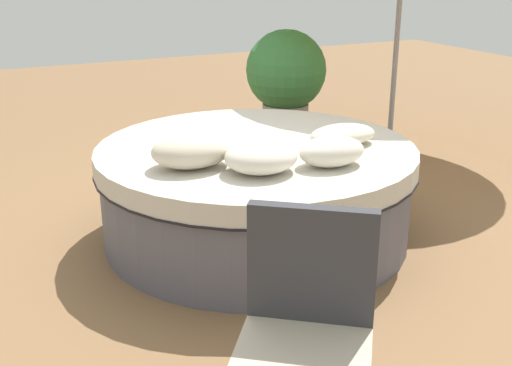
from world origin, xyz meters
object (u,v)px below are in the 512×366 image
object	(u,v)px
patio_chair	(307,316)
planter	(286,79)
throw_pillow_3	(343,135)
round_bed	(256,191)
throw_pillow_0	(192,150)
throw_pillow_2	(332,151)
throw_pillow_1	(261,157)

from	to	relation	value
patio_chair	planter	world-z (taller)	planter
throw_pillow_3	round_bed	bearing A→B (deg)	156.74
throw_pillow_0	patio_chair	xyz separation A→B (m)	(-0.15, -1.64, -0.21)
round_bed	patio_chair	bearing A→B (deg)	-110.43
throw_pillow_3	planter	distance (m)	2.24
planter	throw_pillow_2	bearing A→B (deg)	-112.74
round_bed	throw_pillow_3	bearing A→B (deg)	-23.26
throw_pillow_2	throw_pillow_1	bearing A→B (deg)	169.67
round_bed	throw_pillow_2	size ratio (longest dim) A/B	5.09
round_bed	planter	xyz separation A→B (m)	(1.27, 1.89, 0.36)
throw_pillow_0	patio_chair	size ratio (longest dim) A/B	0.52
throw_pillow_1	throw_pillow_2	xyz separation A→B (m)	(0.44, -0.08, -0.00)
throw_pillow_1	throw_pillow_2	world-z (taller)	throw_pillow_1
throw_pillow_3	throw_pillow_2	bearing A→B (deg)	-131.81
throw_pillow_3	planter	world-z (taller)	planter
throw_pillow_1	patio_chair	size ratio (longest dim) A/B	0.46
throw_pillow_1	patio_chair	bearing A→B (deg)	-109.47
throw_pillow_3	throw_pillow_1	bearing A→B (deg)	-160.61
planter	round_bed	bearing A→B (deg)	-123.85
round_bed	throw_pillow_1	distance (m)	0.69
throw_pillow_0	throw_pillow_3	size ratio (longest dim) A/B	1.04
throw_pillow_2	throw_pillow_3	world-z (taller)	throw_pillow_2
throw_pillow_0	patio_chair	world-z (taller)	patio_chair
throw_pillow_0	throw_pillow_2	distance (m)	0.86
throw_pillow_0	throw_pillow_2	bearing A→B (deg)	-24.75
round_bed	throw_pillow_0	size ratio (longest dim) A/B	4.30
throw_pillow_2	planter	size ratio (longest dim) A/B	0.36
throw_pillow_0	planter	xyz separation A→B (m)	(1.81, 2.11, -0.08)
throw_pillow_2	planter	world-z (taller)	planter
throw_pillow_1	planter	size ratio (longest dim) A/B	0.38
throw_pillow_1	throw_pillow_3	xyz separation A→B (m)	(0.75, 0.27, -0.02)
round_bed	throw_pillow_1	world-z (taller)	throw_pillow_1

